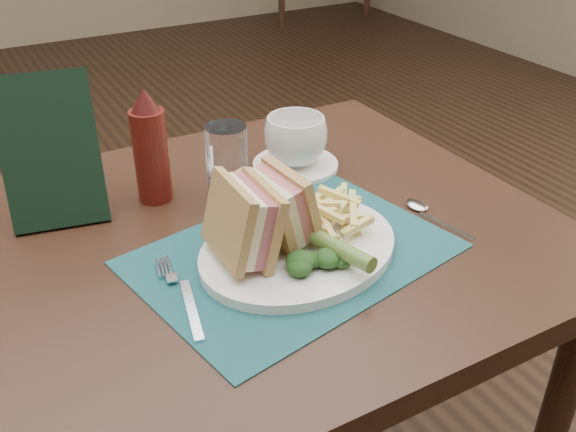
{
  "coord_description": "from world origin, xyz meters",
  "views": [
    {
      "loc": [
        -0.34,
        -1.23,
        1.26
      ],
      "look_at": [
        0.03,
        -0.56,
        0.8
      ],
      "focal_mm": 40.0,
      "sensor_mm": 36.0,
      "label": 1
    }
  ],
  "objects_px": {
    "saucer": "(295,165)",
    "drinking_glass": "(227,165)",
    "placemat": "(293,254)",
    "ketchup_bottle": "(150,146)",
    "sandwich_half_a": "(228,225)",
    "coffee_cup": "(296,140)",
    "check_presenter": "(50,151)",
    "table_main": "(254,408)",
    "plate": "(299,249)",
    "sandwich_half_b": "(267,210)"
  },
  "relations": [
    {
      "from": "sandwich_half_b",
      "to": "ketchup_bottle",
      "type": "distance_m",
      "value": 0.25
    },
    {
      "from": "plate",
      "to": "sandwich_half_a",
      "type": "distance_m",
      "value": 0.12
    },
    {
      "from": "saucer",
      "to": "ketchup_bottle",
      "type": "xyz_separation_m",
      "value": [
        -0.25,
        0.01,
        0.09
      ]
    },
    {
      "from": "sandwich_half_b",
      "to": "drinking_glass",
      "type": "bearing_deg",
      "value": 80.52
    },
    {
      "from": "table_main",
      "to": "saucer",
      "type": "xyz_separation_m",
      "value": [
        0.17,
        0.15,
        0.38
      ]
    },
    {
      "from": "plate",
      "to": "saucer",
      "type": "xyz_separation_m",
      "value": [
        0.13,
        0.24,
        -0.0
      ]
    },
    {
      "from": "table_main",
      "to": "ketchup_bottle",
      "type": "distance_m",
      "value": 0.5
    },
    {
      "from": "sandwich_half_b",
      "to": "ketchup_bottle",
      "type": "relative_size",
      "value": 0.58
    },
    {
      "from": "coffee_cup",
      "to": "saucer",
      "type": "bearing_deg",
      "value": 0.0
    },
    {
      "from": "table_main",
      "to": "plate",
      "type": "distance_m",
      "value": 0.4
    },
    {
      "from": "placemat",
      "to": "sandwich_half_a",
      "type": "xyz_separation_m",
      "value": [
        -0.09,
        0.01,
        0.07
      ]
    },
    {
      "from": "plate",
      "to": "sandwich_half_b",
      "type": "bearing_deg",
      "value": 132.96
    },
    {
      "from": "table_main",
      "to": "saucer",
      "type": "relative_size",
      "value": 6.0
    },
    {
      "from": "sandwich_half_a",
      "to": "sandwich_half_b",
      "type": "bearing_deg",
      "value": 13.4
    },
    {
      "from": "placemat",
      "to": "drinking_glass",
      "type": "xyz_separation_m",
      "value": [
        -0.01,
        0.18,
        0.06
      ]
    },
    {
      "from": "table_main",
      "to": "check_presenter",
      "type": "relative_size",
      "value": 3.96
    },
    {
      "from": "table_main",
      "to": "placemat",
      "type": "xyz_separation_m",
      "value": [
        0.03,
        -0.09,
        0.38
      ]
    },
    {
      "from": "drinking_glass",
      "to": "table_main",
      "type": "bearing_deg",
      "value": -97.96
    },
    {
      "from": "sandwich_half_a",
      "to": "saucer",
      "type": "bearing_deg",
      "value": 45.81
    },
    {
      "from": "table_main",
      "to": "placemat",
      "type": "distance_m",
      "value": 0.39
    },
    {
      "from": "saucer",
      "to": "sandwich_half_a",
      "type": "bearing_deg",
      "value": -135.38
    },
    {
      "from": "table_main",
      "to": "sandwich_half_a",
      "type": "xyz_separation_m",
      "value": [
        -0.07,
        -0.08,
        0.45
      ]
    },
    {
      "from": "placemat",
      "to": "saucer",
      "type": "height_order",
      "value": "saucer"
    },
    {
      "from": "sandwich_half_a",
      "to": "sandwich_half_b",
      "type": "xyz_separation_m",
      "value": [
        0.06,
        0.01,
        -0.0
      ]
    },
    {
      "from": "sandwich_half_a",
      "to": "ketchup_bottle",
      "type": "xyz_separation_m",
      "value": [
        -0.02,
        0.24,
        0.02
      ]
    },
    {
      "from": "saucer",
      "to": "drinking_glass",
      "type": "height_order",
      "value": "drinking_glass"
    },
    {
      "from": "plate",
      "to": "check_presenter",
      "type": "xyz_separation_m",
      "value": [
        -0.26,
        0.27,
        0.1
      ]
    },
    {
      "from": "coffee_cup",
      "to": "check_presenter",
      "type": "height_order",
      "value": "check_presenter"
    },
    {
      "from": "plate",
      "to": "ketchup_bottle",
      "type": "bearing_deg",
      "value": 100.26
    },
    {
      "from": "sandwich_half_a",
      "to": "saucer",
      "type": "xyz_separation_m",
      "value": [
        0.23,
        0.23,
        -0.07
      ]
    },
    {
      "from": "ketchup_bottle",
      "to": "coffee_cup",
      "type": "bearing_deg",
      "value": -3.34
    },
    {
      "from": "plate",
      "to": "check_presenter",
      "type": "bearing_deg",
      "value": 119.51
    },
    {
      "from": "plate",
      "to": "coffee_cup",
      "type": "distance_m",
      "value": 0.28
    },
    {
      "from": "table_main",
      "to": "saucer",
      "type": "bearing_deg",
      "value": 41.25
    },
    {
      "from": "ketchup_bottle",
      "to": "drinking_glass",
      "type": "bearing_deg",
      "value": -35.07
    },
    {
      "from": "drinking_glass",
      "to": "check_presenter",
      "type": "relative_size",
      "value": 0.57
    },
    {
      "from": "saucer",
      "to": "coffee_cup",
      "type": "bearing_deg",
      "value": 0.0
    },
    {
      "from": "sandwich_half_b",
      "to": "coffee_cup",
      "type": "height_order",
      "value": "sandwich_half_b"
    },
    {
      "from": "sandwich_half_b",
      "to": "coffee_cup",
      "type": "relative_size",
      "value": 0.99
    },
    {
      "from": "table_main",
      "to": "ketchup_bottle",
      "type": "relative_size",
      "value": 4.84
    },
    {
      "from": "placemat",
      "to": "plate",
      "type": "relative_size",
      "value": 1.41
    },
    {
      "from": "drinking_glass",
      "to": "sandwich_half_a",
      "type": "bearing_deg",
      "value": -114.18
    },
    {
      "from": "saucer",
      "to": "drinking_glass",
      "type": "xyz_separation_m",
      "value": [
        -0.15,
        -0.05,
        0.06
      ]
    },
    {
      "from": "plate",
      "to": "saucer",
      "type": "relative_size",
      "value": 2.0
    },
    {
      "from": "placemat",
      "to": "ketchup_bottle",
      "type": "xyz_separation_m",
      "value": [
        -0.11,
        0.25,
        0.09
      ]
    },
    {
      "from": "table_main",
      "to": "drinking_glass",
      "type": "xyz_separation_m",
      "value": [
        0.01,
        0.09,
        0.44
      ]
    },
    {
      "from": "table_main",
      "to": "check_presenter",
      "type": "distance_m",
      "value": 0.56
    },
    {
      "from": "sandwich_half_b",
      "to": "plate",
      "type": "bearing_deg",
      "value": -36.05
    },
    {
      "from": "drinking_glass",
      "to": "check_presenter",
      "type": "bearing_deg",
      "value": 160.96
    },
    {
      "from": "placemat",
      "to": "sandwich_half_b",
      "type": "bearing_deg",
      "value": 146.59
    }
  ]
}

